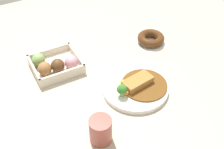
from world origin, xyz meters
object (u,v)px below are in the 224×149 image
object	(u,v)px
donut_box	(55,65)
chocolate_ring_donut	(151,39)
coffee_mug	(101,130)
curry_plate	(136,87)

from	to	relation	value
donut_box	chocolate_ring_donut	size ratio (longest dim) A/B	1.30
donut_box	coffee_mug	distance (m)	0.37
coffee_mug	donut_box	bearing A→B (deg)	92.00
curry_plate	donut_box	world-z (taller)	curry_plate
coffee_mug	chocolate_ring_donut	bearing A→B (deg)	40.20
chocolate_ring_donut	coffee_mug	world-z (taller)	coffee_mug
donut_box	chocolate_ring_donut	distance (m)	0.43
chocolate_ring_donut	curry_plate	bearing A→B (deg)	-133.89
donut_box	chocolate_ring_donut	bearing A→B (deg)	-2.84
donut_box	coffee_mug	size ratio (longest dim) A/B	2.03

